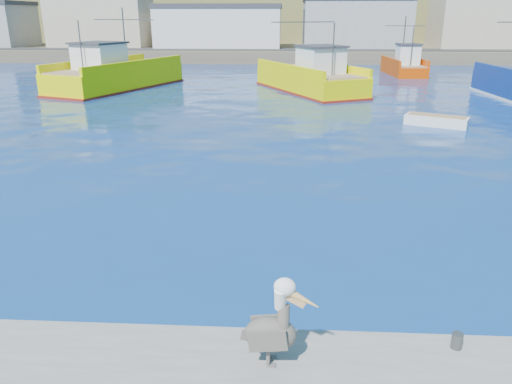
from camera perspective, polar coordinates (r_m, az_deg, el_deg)
ground at (r=12.68m, az=3.63°, el=-9.45°), size 260.00×260.00×0.00m
dock_bollards at (r=9.48m, az=7.56°, el=-16.02°), size 36.20×0.20×0.30m
far_shore at (r=120.33m, az=3.57°, el=20.85°), size 200.00×81.00×24.00m
trawler_yellow_a at (r=46.62m, az=-15.78°, el=12.74°), size 9.43×14.81×6.87m
trawler_yellow_b at (r=43.53m, az=6.25°, el=12.79°), size 9.48×13.29×6.69m
boat_orange at (r=58.13m, az=16.59°, el=13.71°), size 4.35×8.43×6.08m
skiff_mid at (r=31.45m, az=19.91°, el=7.58°), size 3.71×2.67×0.77m
pelican at (r=8.67m, az=2.00°, el=-15.19°), size 1.33×0.58×1.64m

